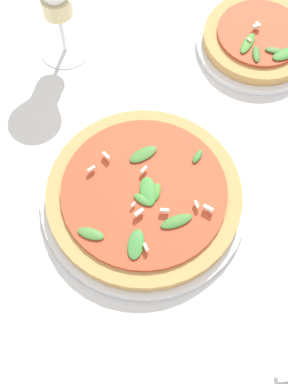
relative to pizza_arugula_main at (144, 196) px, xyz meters
name	(u,v)px	position (x,y,z in m)	size (l,w,h in m)	color
ground_plane	(150,219)	(0.02, -0.02, -0.02)	(6.00, 6.00, 0.00)	silver
pizza_arugula_main	(144,196)	(0.00, 0.00, 0.00)	(0.30, 0.30, 0.05)	white
pizza_personal_side	(259,40)	(0.08, 0.34, 0.00)	(0.21, 0.21, 0.05)	white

